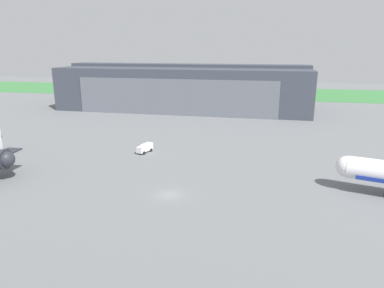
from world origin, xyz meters
The scene contains 4 objects.
ground_plane centered at (0.00, 0.00, 0.00)m, with size 440.00×440.00×0.00m, color slate.
grass_field_strip centered at (0.00, 150.33, 0.04)m, with size 440.00×56.00×0.08m, color #39783E.
maintenance_hangar centered at (-18.68, 93.76, 8.89)m, with size 103.21×40.34×18.69m.
fuel_bowser centered at (-13.25, 24.22, 1.18)m, with size 3.06×5.23×2.12m.
Camera 1 is at (16.38, -56.62, 25.89)m, focal length 32.91 mm.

